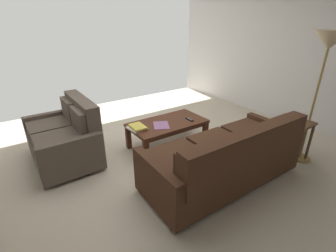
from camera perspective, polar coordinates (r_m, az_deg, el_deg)
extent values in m
cube|color=beige|center=(3.59, -2.96, -7.56)|extent=(5.91, 5.74, 0.01)
cube|color=silver|center=(5.27, 26.25, 15.28)|extent=(0.12, 5.74, 2.57)
cylinder|color=black|center=(3.93, 17.31, -5.20)|extent=(0.05, 0.05, 0.06)
cylinder|color=black|center=(2.99, -4.14, -14.10)|extent=(0.05, 0.05, 0.06)
cylinder|color=black|center=(3.60, 25.97, -9.51)|extent=(0.05, 0.05, 0.06)
cylinder|color=black|center=(2.56, 4.44, -22.27)|extent=(0.05, 0.05, 0.06)
cube|color=#472B1C|center=(3.07, 12.83, -8.69)|extent=(1.82, 0.85, 0.38)
cube|color=#472B1C|center=(3.39, 20.10, -1.74)|extent=(0.57, 0.74, 0.10)
cube|color=#472B1C|center=(2.96, 12.97, -4.64)|extent=(0.57, 0.74, 0.10)
cube|color=#472B1C|center=(2.60, 3.57, -8.31)|extent=(0.57, 0.74, 0.10)
cube|color=#472B1C|center=(2.70, 18.90, -5.33)|extent=(1.81, 0.21, 0.45)
cube|color=#472B1C|center=(3.21, 24.10, -1.37)|extent=(0.55, 0.13, 0.32)
cube|color=#472B1C|center=(2.75, 17.13, -4.44)|extent=(0.55, 0.13, 0.32)
cube|color=#472B1C|center=(2.36, 7.54, -8.51)|extent=(0.55, 0.13, 0.32)
cube|color=#472B1C|center=(3.72, 23.27, -2.82)|extent=(0.11, 0.83, 0.54)
cube|color=#472B1C|center=(2.52, -2.84, -14.12)|extent=(0.11, 0.83, 0.54)
cylinder|color=black|center=(4.17, -29.13, -5.58)|extent=(0.05, 0.05, 0.06)
cylinder|color=black|center=(3.41, -26.98, -11.72)|extent=(0.05, 0.05, 0.06)
cylinder|color=black|center=(4.25, -20.38, -3.34)|extent=(0.05, 0.05, 0.06)
cylinder|color=black|center=(3.51, -16.29, -8.78)|extent=(0.05, 0.05, 0.06)
cube|color=brown|center=(3.72, -23.81, -4.31)|extent=(0.80, 1.04, 0.36)
cube|color=brown|center=(3.86, -25.53, 0.15)|extent=(0.70, 0.49, 0.10)
cube|color=brown|center=(3.39, -23.77, -2.72)|extent=(0.70, 0.49, 0.10)
cube|color=brown|center=(3.63, -19.76, 2.40)|extent=(0.20, 1.03, 0.52)
cube|color=brown|center=(3.84, -22.45, 3.16)|extent=(0.13, 0.46, 0.37)
cube|color=brown|center=(3.37, -20.24, 0.69)|extent=(0.13, 0.46, 0.37)
cube|color=brown|center=(4.20, -25.74, -0.39)|extent=(0.79, 0.11, 0.52)
cube|color=brown|center=(3.19, -21.66, -7.25)|extent=(0.79, 0.11, 0.52)
cube|color=#4C2819|center=(3.74, -0.12, 0.68)|extent=(1.20, 0.65, 0.04)
cube|color=#4C2819|center=(3.75, -0.12, 0.05)|extent=(1.10, 0.58, 0.05)
cube|color=#4C2819|center=(4.33, 3.86, 1.02)|extent=(0.07, 0.07, 0.37)
cube|color=#4C2819|center=(3.80, -9.45, -2.71)|extent=(0.07, 0.07, 0.37)
cube|color=#4C2819|center=(3.95, 8.86, -1.60)|extent=(0.07, 0.07, 0.37)
cube|color=#4C2819|center=(3.36, -5.27, -6.27)|extent=(0.07, 0.07, 0.37)
cube|color=brown|center=(3.73, 27.55, 0.80)|extent=(0.47, 0.47, 0.03)
cylinder|color=brown|center=(4.10, 25.74, -1.41)|extent=(0.04, 0.04, 0.56)
cylinder|color=brown|center=(3.77, 22.52, -2.98)|extent=(0.04, 0.04, 0.56)
cylinder|color=brown|center=(3.94, 30.74, -3.47)|extent=(0.04, 0.04, 0.56)
cylinder|color=brown|center=(3.60, 27.84, -5.31)|extent=(0.04, 0.04, 0.56)
cylinder|color=olive|center=(4.06, 28.95, -6.60)|extent=(0.28, 0.28, 0.02)
cylinder|color=olive|center=(3.76, 31.33, 3.88)|extent=(0.03, 0.03, 1.56)
cone|color=beige|center=(3.61, 34.32, 16.61)|extent=(0.39, 0.39, 0.23)
cylinder|color=#334C8C|center=(3.69, 26.83, 1.76)|extent=(0.08, 0.08, 0.10)
cube|color=#334C8C|center=(3.64, 26.42, 1.60)|extent=(0.02, 0.01, 0.06)
cube|color=silver|center=(3.52, -7.49, -0.51)|extent=(0.26, 0.29, 0.02)
cube|color=#E0CC4C|center=(3.51, -7.28, -0.16)|extent=(0.20, 0.28, 0.03)
cube|color=black|center=(3.81, 5.19, 1.57)|extent=(0.04, 0.16, 0.02)
cube|color=#59595B|center=(3.81, 5.20, 1.72)|extent=(0.03, 0.11, 0.00)
cube|color=#996699|center=(3.60, -1.63, 0.18)|extent=(0.34, 0.37, 0.01)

